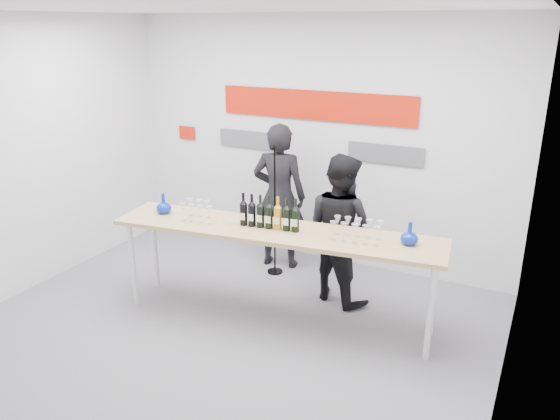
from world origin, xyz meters
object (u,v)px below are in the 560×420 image
(presenter_left, at_px, (279,196))
(mic_stand, at_px, (275,235))
(tasting_table, at_px, (275,236))
(presenter_right, at_px, (340,228))

(presenter_left, distance_m, mic_stand, 0.48)
(tasting_table, distance_m, presenter_right, 0.83)
(presenter_left, distance_m, presenter_right, 1.09)
(tasting_table, bearing_deg, presenter_right, 53.82)
(presenter_right, bearing_deg, tasting_table, 81.96)
(presenter_left, bearing_deg, presenter_right, 142.39)
(tasting_table, relative_size, presenter_left, 1.86)
(tasting_table, height_order, presenter_left, presenter_left)
(tasting_table, height_order, presenter_right, presenter_right)
(presenter_right, bearing_deg, mic_stand, 5.99)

